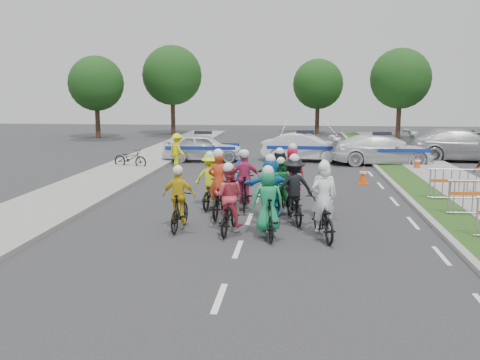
# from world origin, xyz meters

# --- Properties ---
(ground) EXTENTS (90.00, 90.00, 0.00)m
(ground) POSITION_xyz_m (0.00, 0.00, 0.00)
(ground) COLOR #28282B
(ground) RESTS_ON ground
(curb_right) EXTENTS (0.20, 60.00, 0.12)m
(curb_right) POSITION_xyz_m (5.10, 5.00, 0.06)
(curb_right) COLOR gray
(curb_right) RESTS_ON ground
(grass_strip) EXTENTS (1.20, 60.00, 0.11)m
(grass_strip) POSITION_xyz_m (5.80, 5.00, 0.06)
(grass_strip) COLOR #1C3F14
(grass_strip) RESTS_ON ground
(sidewalk_left) EXTENTS (3.00, 60.00, 0.13)m
(sidewalk_left) POSITION_xyz_m (-6.50, 5.00, 0.07)
(sidewalk_left) COLOR gray
(sidewalk_left) RESTS_ON ground
(rider_0) EXTENTS (1.02, 2.01, 1.96)m
(rider_0) POSITION_xyz_m (2.01, 1.20, 0.65)
(rider_0) COLOR black
(rider_0) RESTS_ON ground
(rider_1) EXTENTS (0.86, 1.83, 1.86)m
(rider_1) POSITION_xyz_m (0.63, 1.09, 0.72)
(rider_1) COLOR black
(rider_1) RESTS_ON ground
(rider_2) EXTENTS (0.82, 1.87, 1.86)m
(rider_2) POSITION_xyz_m (-0.41, 1.50, 0.69)
(rider_2) COLOR black
(rider_2) RESTS_ON ground
(rider_3) EXTENTS (0.90, 1.68, 1.75)m
(rider_3) POSITION_xyz_m (-1.74, 1.61, 0.68)
(rider_3) COLOR black
(rider_3) RESTS_ON ground
(rider_4) EXTENTS (1.18, 2.01, 1.95)m
(rider_4) POSITION_xyz_m (1.27, 2.82, 0.75)
(rider_4) COLOR black
(rider_4) RESTS_ON ground
(rider_5) EXTENTS (1.55, 1.85, 1.93)m
(rider_5) POSITION_xyz_m (0.60, 2.85, 0.81)
(rider_5) COLOR black
(rider_5) RESTS_ON ground
(rider_6) EXTENTS (0.75, 1.99, 2.01)m
(rider_6) POSITION_xyz_m (-0.93, 3.31, 0.66)
(rider_6) COLOR black
(rider_6) RESTS_ON ground
(rider_7) EXTENTS (0.75, 1.66, 1.71)m
(rider_7) POSITION_xyz_m (2.12, 3.42, 0.67)
(rider_7) COLOR black
(rider_7) RESTS_ON ground
(rider_8) EXTENTS (0.82, 1.74, 1.71)m
(rider_8) POSITION_xyz_m (0.86, 4.01, 0.64)
(rider_8) COLOR black
(rider_8) RESTS_ON ground
(rider_9) EXTENTS (0.96, 1.81, 1.88)m
(rider_9) POSITION_xyz_m (-0.26, 4.38, 0.72)
(rider_9) COLOR black
(rider_9) RESTS_ON ground
(rider_10) EXTENTS (1.05, 1.82, 1.80)m
(rider_10) POSITION_xyz_m (-1.37, 4.45, 0.70)
(rider_10) COLOR black
(rider_10) RESTS_ON ground
(rider_11) EXTENTS (1.50, 1.80, 1.86)m
(rider_11) POSITION_xyz_m (0.78, 5.18, 0.78)
(rider_11) COLOR black
(rider_11) RESTS_ON ground
(rider_12) EXTENTS (0.78, 1.76, 1.74)m
(rider_12) POSITION_xyz_m (-0.47, 5.69, 0.58)
(rider_12) COLOR black
(rider_12) RESTS_ON ground
(rider_13) EXTENTS (0.80, 1.81, 1.90)m
(rider_13) POSITION_xyz_m (1.19, 6.29, 0.74)
(rider_13) COLOR black
(rider_13) RESTS_ON ground
(police_car_0) EXTENTS (4.34, 2.08, 1.43)m
(police_car_0) POSITION_xyz_m (-3.55, 15.52, 0.71)
(police_car_0) COLOR white
(police_car_0) RESTS_ON ground
(police_car_1) EXTENTS (4.55, 2.09, 1.45)m
(police_car_1) POSITION_xyz_m (1.73, 16.15, 0.72)
(police_car_1) COLOR white
(police_car_1) RESTS_ON ground
(police_car_2) EXTENTS (5.22, 2.46, 1.47)m
(police_car_2) POSITION_xyz_m (5.53, 15.22, 0.74)
(police_car_2) COLOR white
(police_car_2) RESTS_ON ground
(civilian_sedan) EXTENTS (5.81, 2.40, 1.68)m
(civilian_sedan) POSITION_xyz_m (9.95, 17.07, 0.84)
(civilian_sedan) COLOR #ABABB0
(civilian_sedan) RESTS_ON ground
(marshal_hiviz) EXTENTS (1.16, 1.14, 1.60)m
(marshal_hiviz) POSITION_xyz_m (-4.51, 13.63, 0.80)
(marshal_hiviz) COLOR #F1EF0C
(marshal_hiviz) RESTS_ON ground
(barrier_2) EXTENTS (2.02, 0.59, 1.12)m
(barrier_2) POSITION_xyz_m (6.70, 6.12, 0.56)
(barrier_2) COLOR #A5A8AD
(barrier_2) RESTS_ON ground
(cone_0) EXTENTS (0.40, 0.40, 0.70)m
(cone_0) POSITION_xyz_m (3.96, 9.37, 0.34)
(cone_0) COLOR #F24C0C
(cone_0) RESTS_ON ground
(cone_1) EXTENTS (0.40, 0.40, 0.70)m
(cone_1) POSITION_xyz_m (6.89, 13.31, 0.34)
(cone_1) COLOR #F24C0C
(cone_1) RESTS_ON ground
(parked_bike) EXTENTS (1.86, 1.06, 0.93)m
(parked_bike) POSITION_xyz_m (-6.59, 12.67, 0.46)
(parked_bike) COLOR black
(parked_bike) RESTS_ON ground
(tree_0) EXTENTS (4.20, 4.20, 6.30)m
(tree_0) POSITION_xyz_m (-14.00, 28.00, 4.19)
(tree_0) COLOR #382619
(tree_0) RESTS_ON ground
(tree_1) EXTENTS (4.55, 4.55, 6.82)m
(tree_1) POSITION_xyz_m (9.00, 30.00, 4.54)
(tree_1) COLOR #382619
(tree_1) RESTS_ON ground
(tree_3) EXTENTS (4.90, 4.90, 7.35)m
(tree_3) POSITION_xyz_m (-9.00, 32.00, 4.89)
(tree_3) COLOR #382619
(tree_3) RESTS_ON ground
(tree_4) EXTENTS (4.20, 4.20, 6.30)m
(tree_4) POSITION_xyz_m (3.00, 34.00, 4.19)
(tree_4) COLOR #382619
(tree_4) RESTS_ON ground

